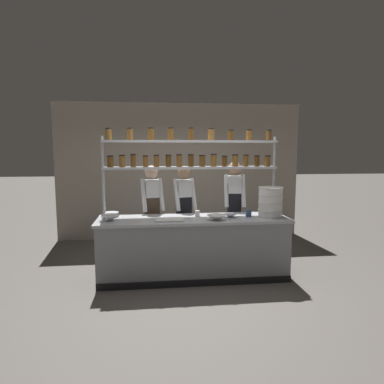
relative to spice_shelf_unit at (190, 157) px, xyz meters
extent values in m
plane|color=#5B5651|center=(0.01, -0.33, -1.81)|extent=(40.00, 40.00, 0.00)
cube|color=#9E9384|center=(0.01, 2.11, -0.36)|extent=(5.25, 0.12, 2.91)
cube|color=gray|center=(0.01, -0.33, -1.37)|extent=(2.79, 0.72, 0.88)
cube|color=#B7BABF|center=(0.01, -0.33, -0.91)|extent=(2.85, 0.76, 0.04)
cube|color=black|center=(0.01, -0.69, -1.76)|extent=(2.79, 0.03, 0.10)
cylinder|color=#B7BABF|center=(-1.34, 0.00, -0.74)|extent=(0.04, 0.04, 2.14)
cylinder|color=#B7BABF|center=(1.35, 0.00, -0.74)|extent=(0.04, 0.04, 2.14)
cube|color=#B7BABF|center=(0.01, 0.00, -0.16)|extent=(2.69, 0.28, 0.04)
cylinder|color=brown|center=(-1.23, 0.00, -0.06)|extent=(0.10, 0.10, 0.16)
cylinder|color=black|center=(-1.23, 0.00, 0.02)|extent=(0.10, 0.10, 0.02)
cylinder|color=brown|center=(-1.05, 0.00, -0.06)|extent=(0.09, 0.09, 0.17)
cylinder|color=black|center=(-1.05, 0.00, 0.03)|extent=(0.09, 0.09, 0.02)
cylinder|color=brown|center=(-0.88, 0.00, -0.05)|extent=(0.08, 0.08, 0.18)
cylinder|color=black|center=(-0.88, 0.00, 0.05)|extent=(0.08, 0.08, 0.02)
cylinder|color=brown|center=(-0.69, 0.00, -0.06)|extent=(0.08, 0.08, 0.16)
cylinder|color=black|center=(-0.69, 0.00, 0.03)|extent=(0.08, 0.08, 0.02)
cylinder|color=brown|center=(-0.53, 0.00, -0.06)|extent=(0.08, 0.08, 0.17)
cylinder|color=black|center=(-0.53, 0.00, 0.03)|extent=(0.09, 0.09, 0.02)
cylinder|color=#513314|center=(-0.34, 0.00, -0.06)|extent=(0.09, 0.09, 0.17)
cylinder|color=black|center=(-0.34, 0.00, 0.04)|extent=(0.09, 0.09, 0.02)
cylinder|color=brown|center=(-0.18, 0.00, -0.05)|extent=(0.08, 0.08, 0.18)
cylinder|color=black|center=(-0.18, 0.00, 0.04)|extent=(0.08, 0.08, 0.02)
cylinder|color=#513314|center=(0.00, 0.00, -0.05)|extent=(0.09, 0.09, 0.18)
cylinder|color=black|center=(0.00, 0.00, 0.04)|extent=(0.09, 0.09, 0.02)
cylinder|color=brown|center=(0.19, 0.00, -0.06)|extent=(0.10, 0.10, 0.16)
cylinder|color=black|center=(0.19, 0.00, 0.03)|extent=(0.10, 0.10, 0.02)
cylinder|color=brown|center=(0.37, 0.00, -0.05)|extent=(0.09, 0.09, 0.18)
cylinder|color=black|center=(0.37, 0.00, 0.05)|extent=(0.10, 0.10, 0.02)
cylinder|color=#513314|center=(0.54, 0.00, -0.07)|extent=(0.08, 0.08, 0.15)
cylinder|color=black|center=(0.54, 0.00, 0.02)|extent=(0.09, 0.09, 0.02)
cylinder|color=brown|center=(0.71, 0.00, -0.06)|extent=(0.09, 0.09, 0.17)
cylinder|color=black|center=(0.71, 0.00, 0.04)|extent=(0.09, 0.09, 0.02)
cylinder|color=brown|center=(0.89, 0.00, -0.06)|extent=(0.08, 0.08, 0.17)
cylinder|color=black|center=(0.89, 0.00, 0.03)|extent=(0.08, 0.08, 0.02)
cylinder|color=#513314|center=(1.07, 0.00, -0.06)|extent=(0.08, 0.08, 0.16)
cylinder|color=black|center=(1.07, 0.00, 0.02)|extent=(0.09, 0.09, 0.02)
cylinder|color=brown|center=(1.24, 0.00, -0.07)|extent=(0.09, 0.09, 0.15)
cylinder|color=black|center=(1.24, 0.00, 0.02)|extent=(0.09, 0.09, 0.02)
cube|color=#B7BABF|center=(0.01, 0.00, 0.25)|extent=(2.69, 0.28, 0.04)
cylinder|color=brown|center=(-1.24, 0.00, 0.35)|extent=(0.09, 0.09, 0.16)
cylinder|color=black|center=(-1.24, 0.00, 0.44)|extent=(0.09, 0.09, 0.02)
cylinder|color=brown|center=(-0.92, 0.00, 0.35)|extent=(0.09, 0.09, 0.16)
cylinder|color=black|center=(-0.92, 0.00, 0.44)|extent=(0.09, 0.09, 0.02)
cylinder|color=brown|center=(-0.61, 0.00, 0.35)|extent=(0.10, 0.10, 0.17)
cylinder|color=black|center=(-0.61, 0.00, 0.45)|extent=(0.10, 0.10, 0.02)
cylinder|color=brown|center=(-0.30, 0.00, 0.35)|extent=(0.09, 0.09, 0.17)
cylinder|color=black|center=(-0.30, 0.00, 0.45)|extent=(0.09, 0.09, 0.02)
cylinder|color=#513314|center=(0.01, 0.00, 0.35)|extent=(0.08, 0.08, 0.18)
cylinder|color=black|center=(0.01, 0.00, 0.45)|extent=(0.09, 0.09, 0.02)
cylinder|color=brown|center=(0.32, 0.00, 0.35)|extent=(0.10, 0.10, 0.17)
cylinder|color=black|center=(0.32, 0.00, 0.44)|extent=(0.10, 0.10, 0.02)
cylinder|color=#513314|center=(0.63, 0.00, 0.34)|extent=(0.09, 0.09, 0.15)
cylinder|color=black|center=(0.63, 0.00, 0.42)|extent=(0.09, 0.09, 0.02)
cylinder|color=brown|center=(0.93, 0.00, 0.34)|extent=(0.09, 0.09, 0.15)
cylinder|color=black|center=(0.93, 0.00, 0.43)|extent=(0.10, 0.10, 0.02)
cylinder|color=brown|center=(1.25, 0.00, 0.34)|extent=(0.08, 0.08, 0.15)
cylinder|color=black|center=(1.25, 0.00, 0.42)|extent=(0.08, 0.08, 0.02)
cylinder|color=black|center=(-0.69, 0.24, -1.41)|extent=(0.11, 0.11, 0.81)
cylinder|color=black|center=(-0.53, 0.28, -1.41)|extent=(0.11, 0.11, 0.81)
cube|color=#473828|center=(-0.61, 0.26, -0.83)|extent=(0.25, 0.22, 0.35)
cube|color=white|center=(-0.61, 0.26, -0.51)|extent=(0.26, 0.23, 0.29)
sphere|color=beige|center=(-0.61, 0.26, -0.24)|extent=(0.21, 0.21, 0.21)
cylinder|color=white|center=(-0.74, 0.17, -0.61)|extent=(0.12, 0.26, 0.53)
cylinder|color=white|center=(-0.45, 0.23, -0.61)|extent=(0.12, 0.26, 0.53)
cylinder|color=black|center=(-0.15, 0.31, -1.41)|extent=(0.11, 0.11, 0.80)
cylinder|color=black|center=(0.01, 0.35, -1.41)|extent=(0.11, 0.11, 0.80)
cube|color=black|center=(-0.07, 0.33, -0.84)|extent=(0.25, 0.22, 0.35)
cube|color=white|center=(-0.07, 0.33, -0.52)|extent=(0.26, 0.23, 0.28)
sphere|color=#A37A5B|center=(-0.07, 0.33, -0.25)|extent=(0.21, 0.21, 0.21)
cylinder|color=white|center=(-0.20, 0.24, -0.62)|extent=(0.12, 0.26, 0.53)
cylinder|color=white|center=(0.08, 0.31, -0.62)|extent=(0.12, 0.26, 0.53)
cylinder|color=black|center=(0.72, 0.37, -1.40)|extent=(0.11, 0.11, 0.83)
cylinder|color=black|center=(0.88, 0.35, -1.40)|extent=(0.11, 0.11, 0.83)
cube|color=black|center=(0.80, 0.36, -0.80)|extent=(0.24, 0.19, 0.36)
cube|color=white|center=(0.80, 0.36, -0.47)|extent=(0.24, 0.20, 0.30)
sphere|color=#A37A5B|center=(0.80, 0.36, -0.19)|extent=(0.22, 0.22, 0.22)
cylinder|color=white|center=(0.65, 0.32, -0.57)|extent=(0.10, 0.26, 0.55)
cylinder|color=white|center=(0.93, 0.29, -0.57)|extent=(0.10, 0.26, 0.55)
cylinder|color=white|center=(1.18, -0.38, -0.84)|extent=(0.35, 0.35, 0.10)
cylinder|color=silver|center=(1.18, -0.38, -0.79)|extent=(0.37, 0.37, 0.01)
cylinder|color=white|center=(1.18, -0.38, -0.73)|extent=(0.35, 0.35, 0.10)
cylinder|color=silver|center=(1.18, -0.38, -0.67)|extent=(0.37, 0.37, 0.01)
cylinder|color=white|center=(1.18, -0.38, -0.61)|extent=(0.35, 0.35, 0.10)
cylinder|color=silver|center=(1.18, -0.38, -0.56)|extent=(0.37, 0.37, 0.01)
cylinder|color=white|center=(1.18, -0.38, -0.50)|extent=(0.35, 0.35, 0.10)
cylinder|color=silver|center=(1.18, -0.38, -0.44)|extent=(0.37, 0.37, 0.01)
cube|color=silver|center=(-0.35, -0.48, -0.88)|extent=(0.40, 0.26, 0.02)
cylinder|color=#B2B7BC|center=(0.57, -0.36, -0.89)|extent=(0.09, 0.09, 0.01)
cone|color=#B2B7BC|center=(0.57, -0.36, -0.87)|extent=(0.20, 0.20, 0.05)
cylinder|color=white|center=(-1.21, -0.39, -0.89)|extent=(0.13, 0.13, 0.01)
cone|color=white|center=(-1.21, -0.39, -0.85)|extent=(0.29, 0.29, 0.08)
cylinder|color=silver|center=(-1.23, -0.08, -0.89)|extent=(0.11, 0.11, 0.01)
cone|color=silver|center=(-1.23, -0.08, -0.86)|extent=(0.24, 0.24, 0.07)
cylinder|color=silver|center=(0.32, -0.53, -0.89)|extent=(0.13, 0.13, 0.01)
cone|color=silver|center=(0.32, -0.53, -0.86)|extent=(0.28, 0.28, 0.08)
cylinder|color=silver|center=(0.08, -0.19, -0.85)|extent=(0.08, 0.08, 0.09)
cylinder|color=#334C70|center=(0.85, -0.35, -0.84)|extent=(0.09, 0.09, 0.11)
camera|label=1|loc=(-0.59, -5.32, 0.14)|focal=32.00mm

